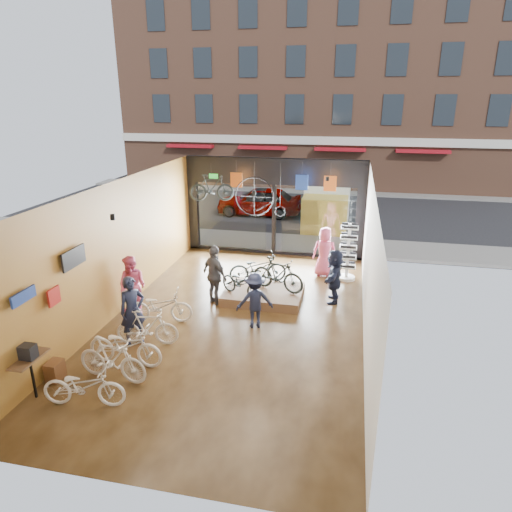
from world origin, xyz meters
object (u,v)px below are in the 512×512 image
(box_truck, at_px, (328,199))
(sunglasses_rack, at_px, (348,252))
(floor_bike_0, at_px, (84,386))
(street_car, at_px, (259,201))
(floor_bike_4, at_px, (160,306))
(hung_bike, at_px, (212,188))
(floor_bike_2, at_px, (125,346))
(display_bike_left, at_px, (241,283))
(customer_1, at_px, (133,286))
(display_bike_mid, at_px, (278,274))
(floor_bike_1, at_px, (112,359))
(customer_2, at_px, (215,275))
(customer_3, at_px, (255,300))
(penny_farthing, at_px, (262,198))
(customer_0, at_px, (133,311))
(floor_bike_3, at_px, (147,328))
(customer_5, at_px, (334,276))
(display_bike_right, at_px, (258,268))
(display_platform, at_px, (263,294))
(customer_4, at_px, (325,252))

(box_truck, bearing_deg, sunglasses_rack, -80.90)
(floor_bike_0, bearing_deg, street_car, -9.68)
(floor_bike_4, height_order, hung_bike, hung_bike)
(hung_bike, bearing_deg, floor_bike_2, 165.09)
(display_bike_left, height_order, customer_1, customer_1)
(floor_bike_4, bearing_deg, display_bike_mid, -64.78)
(floor_bike_1, relative_size, display_bike_mid, 0.98)
(customer_2, bearing_deg, customer_1, 67.48)
(customer_3, bearing_deg, floor_bike_2, 22.10)
(box_truck, height_order, penny_farthing, penny_farthing)
(street_car, relative_size, floor_bike_4, 2.45)
(floor_bike_2, relative_size, customer_0, 1.03)
(floor_bike_3, bearing_deg, customer_3, -68.73)
(display_bike_left, height_order, penny_farthing, penny_farthing)
(floor_bike_0, bearing_deg, customer_5, -46.14)
(floor_bike_2, distance_m, floor_bike_3, 0.95)
(box_truck, relative_size, penny_farthing, 3.48)
(floor_bike_1, bearing_deg, customer_0, 16.19)
(customer_0, relative_size, sunglasses_rack, 0.90)
(display_bike_right, bearing_deg, floor_bike_0, 140.86)
(display_bike_mid, height_order, penny_farthing, penny_farthing)
(floor_bike_3, xyz_separation_m, display_platform, (2.35, 3.33, -0.33))
(customer_0, relative_size, customer_1, 1.02)
(display_bike_right, relative_size, customer_5, 1.10)
(box_truck, relative_size, customer_4, 3.59)
(display_bike_left, xyz_separation_m, penny_farthing, (-0.12, 3.76, 1.78))
(customer_0, distance_m, customer_2, 3.00)
(floor_bike_1, bearing_deg, hung_bike, 6.35)
(hung_bike, bearing_deg, floor_bike_3, 166.19)
(floor_bike_2, bearing_deg, display_bike_mid, -32.31)
(customer_5, bearing_deg, display_bike_left, -70.36)
(customer_4, relative_size, hung_bike, 1.11)
(floor_bike_3, distance_m, sunglasses_rack, 7.37)
(display_platform, xyz_separation_m, customer_5, (2.14, 0.29, 0.69))
(customer_5, xyz_separation_m, sunglasses_rack, (0.36, 1.91, 0.16))
(box_truck, bearing_deg, customer_4, -87.07)
(display_bike_right, bearing_deg, floor_bike_1, 138.93)
(floor_bike_3, xyz_separation_m, display_bike_mid, (2.78, 3.42, 0.35))
(street_car, relative_size, display_bike_right, 2.41)
(floor_bike_2, relative_size, hung_bike, 1.17)
(sunglasses_rack, bearing_deg, customer_1, -142.13)
(floor_bike_0, relative_size, floor_bike_4, 0.94)
(customer_1, xyz_separation_m, penny_farthing, (2.78, 5.00, 1.61))
(floor_bike_0, xyz_separation_m, customer_1, (-0.88, 4.03, 0.44))
(floor_bike_1, xyz_separation_m, customer_0, (-0.27, 1.62, 0.39))
(box_truck, relative_size, floor_bike_3, 3.97)
(customer_1, xyz_separation_m, customer_4, (5.15, 4.20, -0.01))
(floor_bike_2, bearing_deg, floor_bike_3, -6.05)
(floor_bike_1, height_order, customer_3, customer_3)
(street_car, relative_size, penny_farthing, 2.46)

